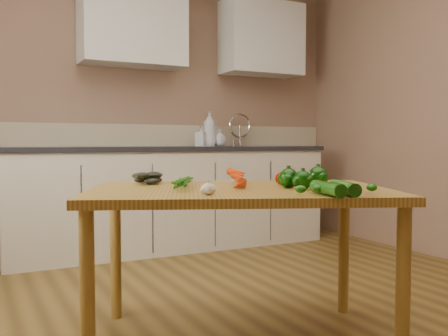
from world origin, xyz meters
name	(u,v)px	position (x,y,z in m)	size (l,w,h in m)	color
room	(280,80)	(0.00, 0.17, 1.25)	(4.04, 5.04, 2.64)	brown
counter_run	(173,197)	(0.21, 2.19, 0.46)	(2.84, 0.64, 1.14)	beige
upper_cabinets	(198,32)	(0.51, 2.32, 1.95)	(2.15, 0.35, 0.70)	silver
table	(239,205)	(-0.27, 0.10, 0.65)	(1.59, 1.33, 0.73)	#AF8332
soap_bottle_a	(209,129)	(0.62, 2.30, 1.06)	(0.13, 0.13, 0.33)	silver
soap_bottle_b	(201,136)	(0.53, 2.29, 1.00)	(0.09, 0.09, 0.19)	silver
soap_bottle_c	(220,137)	(0.73, 2.30, 0.98)	(0.13, 0.13, 0.16)	silver
carrot_bunch	(221,180)	(-0.34, 0.15, 0.76)	(0.25, 0.19, 0.07)	red
leafy_greens	(146,174)	(-0.59, 0.51, 0.78)	(0.19, 0.17, 0.10)	black
garlic_bulb	(208,189)	(-0.53, -0.12, 0.75)	(0.06, 0.06, 0.05)	beige
pepper_a	(289,178)	(-0.07, 0.00, 0.77)	(0.09, 0.09, 0.09)	#073002
pepper_b	(318,177)	(0.10, 0.00, 0.77)	(0.09, 0.09, 0.09)	#073002
pepper_c	(303,180)	(-0.05, -0.10, 0.77)	(0.08, 0.08, 0.08)	#073002
tomato_a	(282,178)	(0.00, 0.14, 0.76)	(0.07, 0.07, 0.06)	#8A0C02
tomato_b	(302,178)	(0.13, 0.17, 0.76)	(0.07, 0.07, 0.06)	#D04805
tomato_c	(305,178)	(0.12, 0.12, 0.76)	(0.07, 0.07, 0.07)	#D04805
zucchini_a	(345,188)	(-0.03, -0.35, 0.75)	(0.06, 0.06, 0.23)	#0D4307
zucchini_b	(328,189)	(-0.11, -0.34, 0.75)	(0.06, 0.06, 0.23)	#0D4307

